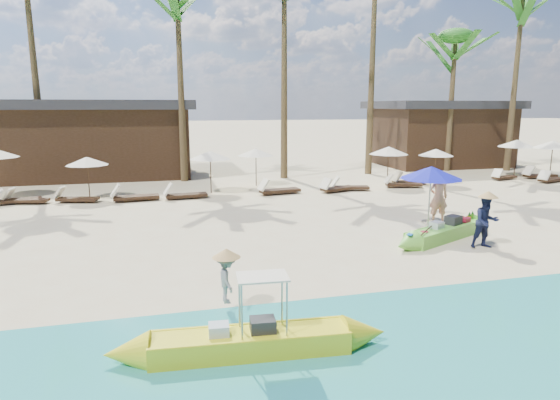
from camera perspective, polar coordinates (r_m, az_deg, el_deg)
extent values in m
plane|color=beige|center=(12.74, 6.94, -6.95)|extent=(240.00, 240.00, 0.00)
cube|color=tan|center=(8.63, 19.35, -16.83)|extent=(240.00, 4.50, 0.01)
cube|color=#72D340|center=(15.16, 19.49, -3.76)|extent=(3.25, 1.99, 0.39)
cube|color=white|center=(15.16, 19.50, -3.69)|extent=(2.76, 1.63, 0.18)
cube|color=#262628|center=(15.44, 20.37, -2.46)|extent=(0.57, 0.52, 0.36)
cube|color=silver|center=(14.79, 18.54, -3.07)|extent=(0.46, 0.43, 0.29)
cube|color=#AB162F|center=(15.91, 21.56, -2.40)|extent=(0.39, 0.36, 0.23)
cylinder|color=#AB162F|center=(14.31, 17.17, -3.87)|extent=(0.23, 0.23, 0.09)
cylinder|color=#262628|center=(14.05, 16.93, -4.16)|extent=(0.21, 0.21, 0.08)
sphere|color=#C5B97B|center=(13.81, 16.04, -4.14)|extent=(0.19, 0.19, 0.19)
cylinder|color=yellow|center=(16.42, 22.05, -2.10)|extent=(0.14, 0.14, 0.19)
cylinder|color=yellow|center=(16.60, 22.40, -1.98)|extent=(0.14, 0.14, 0.19)
cube|color=yellow|center=(8.00, -3.61, -17.00)|extent=(3.27, 0.91, 0.39)
cube|color=white|center=(7.99, -3.61, -16.87)|extent=(2.80, 0.69, 0.17)
cube|color=#262628|center=(7.90, -2.11, -15.25)|extent=(0.43, 0.36, 0.31)
cube|color=silver|center=(7.86, -7.46, -15.66)|extent=(0.35, 0.31, 0.26)
cube|color=#F1E7CB|center=(7.55, -2.16, -9.33)|extent=(0.85, 0.62, 0.03)
imported|color=tan|center=(16.96, 18.75, 0.31)|extent=(0.73, 0.56, 1.81)
imported|color=#141938|center=(14.50, 23.82, -2.44)|extent=(0.81, 0.66, 1.53)
imported|color=gray|center=(9.34, -6.49, -9.48)|extent=(0.40, 0.66, 0.99)
cylinder|color=#99999E|center=(15.77, 17.75, 0.02)|extent=(0.04, 0.04, 2.05)
cone|color=#1318B4|center=(15.63, 17.95, 3.20)|extent=(1.96, 1.96, 0.40)
cube|color=#362216|center=(22.25, -29.14, -0.01)|extent=(1.73, 1.00, 0.12)
cube|color=#362216|center=(22.03, -28.41, -0.04)|extent=(1.72, 0.88, 0.12)
cube|color=#F1E7CB|center=(22.32, -30.14, 0.68)|extent=(0.48, 0.60, 0.48)
cylinder|color=#362216|center=(21.92, -22.32, 2.42)|extent=(0.04, 0.04, 1.79)
cone|color=#F1E7CB|center=(21.82, -22.47, 4.42)|extent=(1.79, 1.79, 0.36)
cube|color=#362216|center=(21.41, -23.42, 0.11)|extent=(1.75, 0.93, 0.12)
cube|color=#F1E7CB|center=(21.66, -25.27, 0.88)|extent=(0.50, 0.62, 0.49)
cube|color=#362216|center=(20.87, -17.12, 0.34)|extent=(1.94, 0.81, 0.13)
cube|color=#F1E7CB|center=(20.79, -19.46, 1.08)|extent=(0.49, 0.65, 0.55)
cylinder|color=#362216|center=(21.87, -8.45, 3.30)|extent=(0.05, 0.05, 1.91)
cone|color=#F1E7CB|center=(21.77, -8.52, 5.44)|extent=(1.91, 1.91, 0.38)
cube|color=#362216|center=(20.84, -11.32, 0.58)|extent=(1.81, 0.71, 0.12)
cube|color=#F1E7CB|center=(20.71, -13.50, 1.30)|extent=(0.44, 0.60, 0.52)
cylinder|color=#362216|center=(23.70, -2.94, 3.95)|extent=(0.05, 0.05, 1.84)
cone|color=#F1E7CB|center=(23.61, -2.96, 5.85)|extent=(1.84, 1.84, 0.37)
cube|color=#362216|center=(21.52, 0.00, 1.16)|extent=(1.94, 0.90, 0.13)
cube|color=#F1E7CB|center=(21.15, -2.04, 1.88)|extent=(0.51, 0.66, 0.54)
cube|color=#362216|center=(22.28, 7.13, 1.40)|extent=(1.84, 1.08, 0.12)
cube|color=#F1E7CB|center=(21.76, 5.57, 2.02)|extent=(0.55, 0.66, 0.51)
cylinder|color=#362216|center=(24.14, 13.02, 3.93)|extent=(0.05, 0.05, 1.95)
cone|color=#F1E7CB|center=(24.05, 13.11, 5.91)|extent=(1.95, 1.95, 0.39)
cube|color=#362216|center=(22.68, 8.62, 1.53)|extent=(1.78, 0.86, 0.12)
cube|color=#F1E7CB|center=(22.49, 6.76, 2.27)|extent=(0.48, 0.62, 0.50)
cube|color=#362216|center=(24.05, 14.84, 1.84)|extent=(1.81, 0.95, 0.12)
cube|color=#F1E7CB|center=(23.81, 13.11, 2.57)|extent=(0.51, 0.63, 0.50)
cylinder|color=#362216|center=(25.42, 18.38, 3.82)|extent=(0.04, 0.04, 1.78)
cone|color=#F1E7CB|center=(25.34, 18.49, 5.53)|extent=(1.78, 1.78, 0.36)
cube|color=#362216|center=(24.93, 15.65, 2.15)|extent=(1.83, 0.60, 0.13)
cube|color=#F1E7CB|center=(24.50, 14.05, 2.83)|extent=(0.41, 0.59, 0.53)
cylinder|color=#362216|center=(29.83, 26.77, 4.49)|extent=(0.05, 0.05, 2.06)
cone|color=#F1E7CB|center=(29.75, 26.92, 6.18)|extent=(2.06, 2.06, 0.41)
cube|color=#362216|center=(28.57, 25.70, 2.52)|extent=(1.62, 0.89, 0.11)
cube|color=#F1E7CB|center=(27.98, 24.94, 2.99)|extent=(0.46, 0.57, 0.45)
cube|color=#362216|center=(28.74, 30.21, 2.17)|extent=(1.77, 1.00, 0.12)
cube|color=#F1E7CB|center=(28.06, 29.52, 2.67)|extent=(0.52, 0.63, 0.49)
cylinder|color=#362216|center=(29.60, 30.16, 4.15)|extent=(0.05, 0.05, 2.09)
cone|color=#F1E7CB|center=(29.53, 30.34, 5.87)|extent=(2.09, 2.09, 0.42)
cube|color=#362216|center=(30.00, 29.15, 2.62)|extent=(1.83, 0.62, 0.13)
cube|color=#F1E7CB|center=(29.43, 28.04, 3.22)|extent=(0.42, 0.60, 0.53)
cone|color=brown|center=(27.08, -27.69, 13.22)|extent=(0.40, 0.40, 10.89)
cone|color=brown|center=(25.59, -12.01, 13.51)|extent=(0.40, 0.40, 10.08)
cone|color=brown|center=(26.17, 0.51, 15.00)|extent=(0.40, 0.40, 11.26)
cone|color=brown|center=(28.37, 11.19, 16.44)|extent=(0.40, 0.40, 13.16)
cone|color=brown|center=(31.01, 20.12, 10.81)|extent=(0.40, 0.40, 8.07)
ellipsoid|color=#28691A|center=(31.28, 20.65, 18.21)|extent=(2.08, 2.08, 0.88)
cone|color=brown|center=(32.61, 26.70, 12.56)|extent=(0.40, 0.40, 10.64)
cube|color=#362216|center=(29.07, -21.23, 6.52)|extent=(10.00, 6.00, 3.80)
cube|color=#2D2D33|center=(29.00, -21.54, 10.75)|extent=(10.80, 6.60, 0.50)
cube|color=#362216|center=(34.21, 18.71, 7.31)|extent=(8.00, 6.00, 3.80)
cube|color=#2D2D33|center=(34.14, 18.95, 10.91)|extent=(8.80, 6.60, 0.50)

